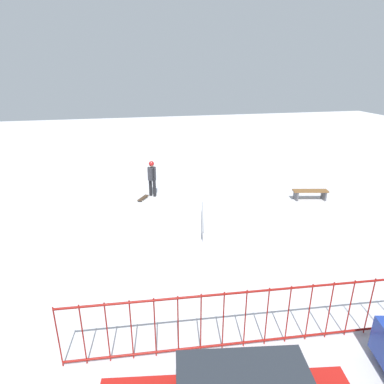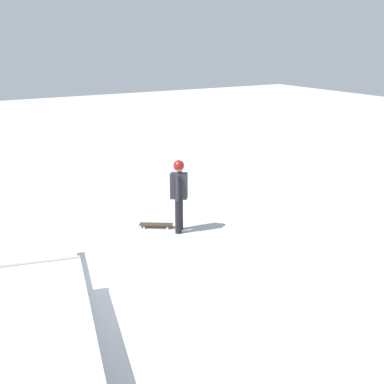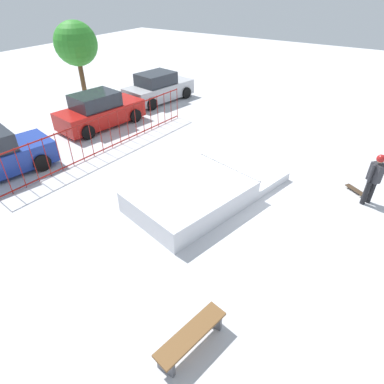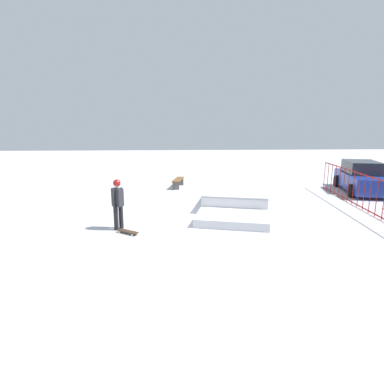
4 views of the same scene
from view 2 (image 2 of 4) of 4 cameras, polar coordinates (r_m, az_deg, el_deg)
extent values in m
plane|color=silver|center=(9.26, -14.07, -11.61)|extent=(60.00, 60.00, 0.00)
cube|color=silver|center=(10.11, -20.30, -8.70)|extent=(2.36, 2.95, 0.30)
cylinder|color=gray|center=(9.06, -20.92, -8.00)|extent=(0.69, 2.55, 0.08)
cylinder|color=black|center=(11.60, -1.57, -2.80)|extent=(0.15, 0.15, 0.82)
cylinder|color=black|center=(11.80, -1.39, -2.44)|extent=(0.15, 0.15, 0.82)
cube|color=#2D2D33|center=(11.48, -1.51, 0.71)|extent=(0.41, 0.43, 0.60)
cylinder|color=#2D2D33|center=(11.31, -1.66, 0.46)|extent=(0.09, 0.09, 0.60)
cylinder|color=#2D2D33|center=(11.64, -1.36, 0.96)|extent=(0.09, 0.09, 0.60)
sphere|color=tan|center=(11.36, -1.52, 2.89)|extent=(0.22, 0.22, 0.22)
sphere|color=#A51919|center=(11.35, -1.53, 3.04)|extent=(0.25, 0.25, 0.25)
cube|color=#3F2D1E|center=(12.06, -4.11, -3.70)|extent=(0.61, 0.78, 0.02)
cylinder|color=silver|center=(12.01, -5.50, -4.11)|extent=(0.06, 0.06, 0.06)
cylinder|color=silver|center=(12.22, -5.35, -3.71)|extent=(0.06, 0.06, 0.06)
cylinder|color=silver|center=(11.94, -2.83, -4.17)|extent=(0.06, 0.06, 0.06)
cylinder|color=silver|center=(12.16, -2.73, -3.77)|extent=(0.06, 0.06, 0.06)
camera|label=1|loc=(14.66, -74.37, 10.67)|focal=31.12mm
camera|label=3|loc=(5.46, 70.45, 24.59)|focal=30.05mm
camera|label=4|loc=(20.47, -21.78, 13.83)|focal=30.02mm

